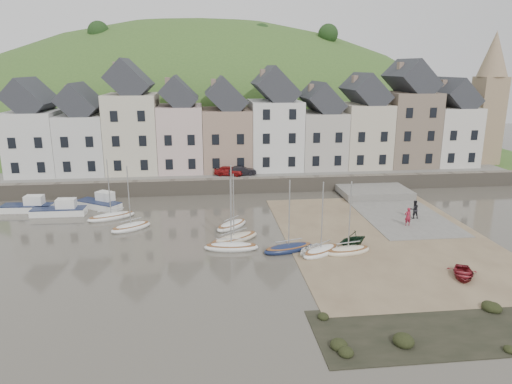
{
  "coord_description": "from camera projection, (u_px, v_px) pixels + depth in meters",
  "views": [
    {
      "loc": [
        -5.02,
        -37.95,
        14.9
      ],
      "look_at": [
        0.0,
        6.0,
        3.0
      ],
      "focal_mm": 32.92,
      "sensor_mm": 36.0,
      "label": 1
    }
  ],
  "objects": [
    {
      "name": "sailboat_6",
      "position": [
        321.0,
        251.0,
        38.34
      ],
      "size": [
        4.1,
        3.48,
        6.32
      ],
      "color": "white",
      "rests_on": "ground"
    },
    {
      "name": "seawall",
      "position": [
        246.0,
        185.0,
        56.9
      ],
      "size": [
        70.0,
        1.2,
        1.8
      ],
      "primitive_type": "cube",
      "color": "slate",
      "rests_on": "ground"
    },
    {
      "name": "person_dark",
      "position": [
        414.0,
        209.0,
        46.87
      ],
      "size": [
        0.91,
        0.71,
        1.85
      ],
      "primitive_type": "imported",
      "rotation": [
        0.0,
        0.0,
        3.14
      ],
      "color": "black",
      "rests_on": "slipway"
    },
    {
      "name": "motorboat_0",
      "position": [
        29.0,
        206.0,
        49.57
      ],
      "size": [
        5.35,
        2.09,
        1.7
      ],
      "color": "white",
      "rests_on": "ground"
    },
    {
      "name": "sailboat_1",
      "position": [
        131.0,
        227.0,
        44.14
      ],
      "size": [
        4.13,
        3.48,
        6.32
      ],
      "color": "white",
      "rests_on": "ground"
    },
    {
      "name": "sailboat_5",
      "position": [
        289.0,
        248.0,
        38.97
      ],
      "size": [
        4.72,
        2.72,
        6.32
      ],
      "color": "#152043",
      "rests_on": "ground"
    },
    {
      "name": "sailboat_4",
      "position": [
        231.0,
        247.0,
        39.3
      ],
      "size": [
        4.71,
        1.94,
        6.32
      ],
      "color": "white",
      "rests_on": "ground"
    },
    {
      "name": "rowboat_red",
      "position": [
        463.0,
        273.0,
        34.0
      ],
      "size": [
        3.18,
        3.58,
        0.61
      ],
      "primitive_type": "imported",
      "rotation": [
        0.0,
        0.0,
        -0.44
      ],
      "color": "maroon",
      "rests_on": "beach"
    },
    {
      "name": "rowboat_green",
      "position": [
        353.0,
        239.0,
        39.46
      ],
      "size": [
        3.58,
        3.39,
        1.48
      ],
      "primitive_type": "imported",
      "rotation": [
        0.0,
        0.0,
        -1.14
      ],
      "color": "black",
      "rests_on": "beach"
    },
    {
      "name": "sailboat_0",
      "position": [
        111.0,
        216.0,
        47.22
      ],
      "size": [
        4.98,
        3.46,
        6.32
      ],
      "color": "white",
      "rests_on": "ground"
    },
    {
      "name": "person_red",
      "position": [
        408.0,
        217.0,
        44.74
      ],
      "size": [
        0.67,
        0.46,
        1.77
      ],
      "primitive_type": "imported",
      "rotation": [
        0.0,
        0.0,
        3.2
      ],
      "color": "maroon",
      "rests_on": "slipway"
    },
    {
      "name": "rowboat_white",
      "position": [
        311.0,
        250.0,
        38.32
      ],
      "size": [
        3.62,
        3.56,
        0.61
      ],
      "primitive_type": "imported",
      "rotation": [
        0.0,
        0.0,
        -0.83
      ],
      "color": "white",
      "rests_on": "beach"
    },
    {
      "name": "beach",
      "position": [
        385.0,
        238.0,
        42.02
      ],
      "size": [
        18.0,
        26.0,
        0.06
      ],
      "primitive_type": "cube",
      "color": "brown",
      "rests_on": "ground"
    },
    {
      "name": "car_right",
      "position": [
        242.0,
        171.0,
        58.94
      ],
      "size": [
        3.6,
        1.45,
        1.16
      ],
      "primitive_type": "imported",
      "rotation": [
        0.0,
        0.0,
        1.63
      ],
      "color": "black",
      "rests_on": "quay_street"
    },
    {
      "name": "quay_land",
      "position": [
        237.0,
        162.0,
        71.33
      ],
      "size": [
        90.0,
        30.0,
        1.5
      ],
      "primitive_type": "cube",
      "color": "#3A5E25",
      "rests_on": "ground"
    },
    {
      "name": "slipway",
      "position": [
        393.0,
        210.0,
        50.13
      ],
      "size": [
        8.0,
        18.0,
        0.12
      ],
      "primitive_type": "cube",
      "color": "slate",
      "rests_on": "ground"
    },
    {
      "name": "motorboat_1",
      "position": [
        61.0,
        209.0,
        48.4
      ],
      "size": [
        5.45,
        1.83,
        1.7
      ],
      "color": "white",
      "rests_on": "ground"
    },
    {
      "name": "townhouse_terrace",
      "position": [
        254.0,
        125.0,
        62.14
      ],
      "size": [
        61.05,
        8.0,
        13.93
      ],
      "color": "silver",
      "rests_on": "quay_land"
    },
    {
      "name": "quay_street",
      "position": [
        243.0,
        174.0,
        60.09
      ],
      "size": [
        70.0,
        7.0,
        0.1
      ],
      "primitive_type": "cube",
      "color": "slate",
      "rests_on": "quay_land"
    },
    {
      "name": "sailboat_2",
      "position": [
        234.0,
        239.0,
        41.08
      ],
      "size": [
        5.11,
        4.12,
        6.32
      ],
      "color": "beige",
      "rests_on": "ground"
    },
    {
      "name": "ground",
      "position": [
        264.0,
        243.0,
        40.83
      ],
      "size": [
        160.0,
        160.0,
        0.0
      ],
      "primitive_type": "plane",
      "color": "#4A443A",
      "rests_on": "ground"
    },
    {
      "name": "motorboat_2",
      "position": [
        100.0,
        203.0,
        50.83
      ],
      "size": [
        5.28,
        4.33,
        1.7
      ],
      "color": "white",
      "rests_on": "ground"
    },
    {
      "name": "hillside",
      "position": [
        205.0,
        222.0,
        102.51
      ],
      "size": [
        134.4,
        84.0,
        84.0
      ],
      "color": "#3A5E25",
      "rests_on": "ground"
    },
    {
      "name": "shore_rocks",
      "position": [
        434.0,
        328.0,
        27.32
      ],
      "size": [
        14.0,
        6.0,
        0.76
      ],
      "color": "black",
      "rests_on": "ground"
    },
    {
      "name": "sailboat_3",
      "position": [
        232.0,
        225.0,
        44.63
      ],
      "size": [
        3.78,
        3.86,
        6.32
      ],
      "color": "white",
      "rests_on": "ground"
    },
    {
      "name": "church_spire",
      "position": [
        489.0,
        95.0,
        64.77
      ],
      "size": [
        4.0,
        4.0,
        18.0
      ],
      "color": "#997F60",
      "rests_on": "quay_land"
    },
    {
      "name": "car_left",
      "position": [
        229.0,
        171.0,
        58.75
      ],
      "size": [
        3.85,
        2.32,
        1.22
      ],
      "primitive_type": "imported",
      "rotation": [
        0.0,
        0.0,
        1.31
      ],
      "color": "maroon",
      "rests_on": "quay_street"
    },
    {
      "name": "sailboat_7",
      "position": [
        348.0,
        250.0,
        38.49
      ],
      "size": [
        4.15,
        2.26,
        6.32
      ],
      "color": "beige",
      "rests_on": "ground"
    }
  ]
}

